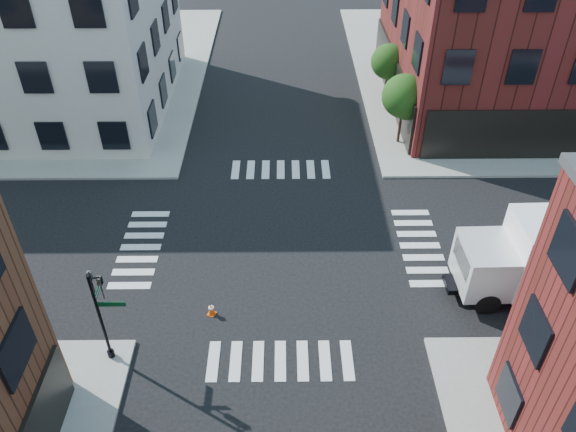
# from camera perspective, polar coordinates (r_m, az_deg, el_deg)

# --- Properties ---
(ground) EXTENTS (120.00, 120.00, 0.00)m
(ground) POSITION_cam_1_polar(r_m,az_deg,el_deg) (28.13, -0.76, -3.11)
(ground) COLOR black
(ground) RESTS_ON ground
(sidewalk_ne) EXTENTS (30.00, 30.00, 0.15)m
(sidewalk_ne) POSITION_cam_1_polar(r_m,az_deg,el_deg) (50.53, 24.54, 13.25)
(sidewalk_ne) COLOR gray
(sidewalk_ne) RESTS_ON ground
(sidewalk_nw) EXTENTS (30.00, 30.00, 0.15)m
(sidewalk_nw) POSITION_cam_1_polar(r_m,az_deg,el_deg) (50.68, -25.89, 12.94)
(sidewalk_nw) COLOR gray
(sidewalk_nw) RESTS_ON ground
(tree_near) EXTENTS (2.69, 2.69, 4.49)m
(tree_near) POSITION_cam_1_polar(r_m,az_deg,el_deg) (35.52, 11.77, 11.61)
(tree_near) COLOR black
(tree_near) RESTS_ON ground
(tree_far) EXTENTS (2.43, 2.43, 4.07)m
(tree_far) POSITION_cam_1_polar(r_m,az_deg,el_deg) (40.99, 10.24, 15.01)
(tree_far) COLOR black
(tree_far) RESTS_ON ground
(signal_pole) EXTENTS (1.29, 1.24, 4.60)m
(signal_pole) POSITION_cam_1_polar(r_m,az_deg,el_deg) (22.43, -18.50, -8.79)
(signal_pole) COLOR black
(signal_pole) RESTS_ON ground
(box_truck) EXTENTS (8.95, 2.89, 4.01)m
(box_truck) POSITION_cam_1_polar(r_m,az_deg,el_deg) (27.25, 26.26, -3.72)
(box_truck) COLOR white
(box_truck) RESTS_ON ground
(traffic_cone) EXTENTS (0.44, 0.44, 0.62)m
(traffic_cone) POSITION_cam_1_polar(r_m,az_deg,el_deg) (24.92, -7.80, -9.38)
(traffic_cone) COLOR #F74C0A
(traffic_cone) RESTS_ON ground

